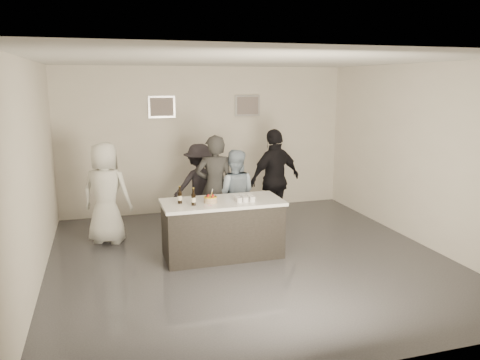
{
  "coord_description": "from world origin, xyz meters",
  "views": [
    {
      "loc": [
        -2.1,
        -6.54,
        2.71
      ],
      "look_at": [
        0.0,
        0.5,
        1.15
      ],
      "focal_mm": 35.0,
      "sensor_mm": 36.0,
      "label": 1
    }
  ],
  "objects": [
    {
      "name": "picture_right",
      "position": [
        0.9,
        2.97,
        2.2
      ],
      "size": [
        0.54,
        0.04,
        0.44
      ],
      "primitive_type": "cube",
      "color": "#B2B2B7",
      "rests_on": "wall_back"
    },
    {
      "name": "floor",
      "position": [
        0.0,
        0.0,
        0.0
      ],
      "size": [
        6.0,
        6.0,
        0.0
      ],
      "primitive_type": "plane",
      "color": "#3D3D42",
      "rests_on": "ground"
    },
    {
      "name": "person_guest_right",
      "position": [
        0.93,
        1.36,
        0.93
      ],
      "size": [
        1.18,
        0.77,
        1.86
      ],
      "primitive_type": "imported",
      "rotation": [
        0.0,
        0.0,
        3.46
      ],
      "color": "black",
      "rests_on": "ground"
    },
    {
      "name": "beer_bottle_b",
      "position": [
        -0.84,
        0.09,
        1.03
      ],
      "size": [
        0.07,
        0.07,
        0.26
      ],
      "primitive_type": "cylinder",
      "color": "black",
      "rests_on": "bar_counter"
    },
    {
      "name": "wall_right",
      "position": [
        3.0,
        0.0,
        1.5
      ],
      "size": [
        0.04,
        6.0,
        3.0
      ],
      "primitive_type": "cube",
      "color": "silver",
      "rests_on": "ground"
    },
    {
      "name": "wall_back",
      "position": [
        0.0,
        3.0,
        1.5
      ],
      "size": [
        6.0,
        0.04,
        3.0
      ],
      "primitive_type": "cube",
      "color": "silver",
      "rests_on": "ground"
    },
    {
      "name": "tumbler_cluster",
      "position": [
        -0.04,
        0.16,
        0.94
      ],
      "size": [
        0.3,
        0.3,
        0.08
      ],
      "primitive_type": "cube",
      "color": "#D06713",
      "rests_on": "bar_counter"
    },
    {
      "name": "wall_front",
      "position": [
        0.0,
        -3.0,
        1.5
      ],
      "size": [
        6.0,
        0.04,
        3.0
      ],
      "primitive_type": "cube",
      "color": "silver",
      "rests_on": "ground"
    },
    {
      "name": "person_main_blue",
      "position": [
        0.08,
        1.09,
        0.78
      ],
      "size": [
        0.92,
        0.82,
        1.56
      ],
      "primitive_type": "imported",
      "rotation": [
        0.0,
        0.0,
        2.78
      ],
      "color": "#92A8C0",
      "rests_on": "ground"
    },
    {
      "name": "person_main_black",
      "position": [
        -0.27,
        1.12,
        0.91
      ],
      "size": [
        0.73,
        0.55,
        1.82
      ],
      "primitive_type": "imported",
      "rotation": [
        0.0,
        0.0,
        2.95
      ],
      "color": "#282828",
      "rests_on": "ground"
    },
    {
      "name": "ceiling",
      "position": [
        0.0,
        0.0,
        3.0
      ],
      "size": [
        6.0,
        6.0,
        0.0
      ],
      "primitive_type": "plane",
      "rotation": [
        3.14,
        0.0,
        0.0
      ],
      "color": "white"
    },
    {
      "name": "cake",
      "position": [
        -0.57,
        0.17,
        0.94
      ],
      "size": [
        0.2,
        0.2,
        0.08
      ],
      "primitive_type": "cylinder",
      "color": "gold",
      "rests_on": "bar_counter"
    },
    {
      "name": "beer_bottle_a",
      "position": [
        -1.02,
        0.26,
        1.03
      ],
      "size": [
        0.07,
        0.07,
        0.26
      ],
      "primitive_type": "cylinder",
      "color": "black",
      "rests_on": "bar_counter"
    },
    {
      "name": "wall_left",
      "position": [
        -3.0,
        0.0,
        1.5
      ],
      "size": [
        0.04,
        6.0,
        3.0
      ],
      "primitive_type": "cube",
      "color": "silver",
      "rests_on": "ground"
    },
    {
      "name": "person_guest_back",
      "position": [
        -0.37,
        1.96,
        0.78
      ],
      "size": [
        1.04,
        0.63,
        1.56
      ],
      "primitive_type": "imported",
      "rotation": [
        0.0,
        0.0,
        3.19
      ],
      "color": "black",
      "rests_on": "ground"
    },
    {
      "name": "person_guest_left",
      "position": [
        -2.08,
        1.42,
        0.86
      ],
      "size": [
        1.0,
        0.86,
        1.73
      ],
      "primitive_type": "imported",
      "rotation": [
        0.0,
        0.0,
        2.7
      ],
      "color": "silver",
      "rests_on": "ground"
    },
    {
      "name": "candles",
      "position": [
        -0.67,
        -0.01,
        0.9
      ],
      "size": [
        0.24,
        0.08,
        0.01
      ],
      "primitive_type": "cube",
      "color": "pink",
      "rests_on": "bar_counter"
    },
    {
      "name": "picture_left",
      "position": [
        -0.9,
        2.97,
        2.2
      ],
      "size": [
        0.54,
        0.04,
        0.44
      ],
      "primitive_type": "cube",
      "color": "#B2B2B7",
      "rests_on": "wall_back"
    },
    {
      "name": "bar_counter",
      "position": [
        -0.36,
        0.24,
        0.45
      ],
      "size": [
        1.86,
        0.86,
        0.9
      ],
      "primitive_type": "cube",
      "color": "white",
      "rests_on": "ground"
    }
  ]
}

